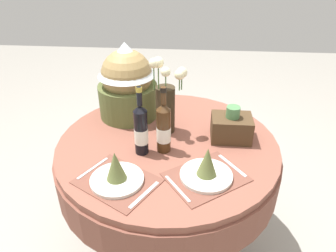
% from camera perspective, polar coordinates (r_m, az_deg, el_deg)
% --- Properties ---
extents(ground, '(8.00, 8.00, 0.00)m').
position_cam_1_polar(ground, '(2.21, -0.06, -19.32)').
color(ground, '#9E998E').
extents(dining_table, '(1.20, 1.20, 0.75)m').
position_cam_1_polar(dining_table, '(1.78, -0.08, -6.78)').
color(dining_table, brown).
rests_on(dining_table, ground).
extents(place_setting_left, '(0.42, 0.40, 0.16)m').
position_cam_1_polar(place_setting_left, '(1.43, -9.27, -8.43)').
color(place_setting_left, brown).
rests_on(place_setting_left, dining_table).
extents(place_setting_right, '(0.43, 0.41, 0.16)m').
position_cam_1_polar(place_setting_right, '(1.44, 6.97, -7.73)').
color(place_setting_right, brown).
rests_on(place_setting_right, dining_table).
extents(flower_vase, '(0.19, 0.14, 0.44)m').
position_cam_1_polar(flower_vase, '(1.70, -0.38, 4.35)').
color(flower_vase, '#332819').
rests_on(flower_vase, dining_table).
extents(wine_bottle_left, '(0.07, 0.07, 0.36)m').
position_cam_1_polar(wine_bottle_left, '(1.55, -4.89, -0.62)').
color(wine_bottle_left, black).
rests_on(wine_bottle_left, dining_table).
extents(wine_bottle_centre, '(0.07, 0.07, 0.35)m').
position_cam_1_polar(wine_bottle_centre, '(1.56, -0.79, -0.32)').
color(wine_bottle_centre, '#422814').
rests_on(wine_bottle_centre, dining_table).
extents(gift_tub_back_left, '(0.35, 0.35, 0.45)m').
position_cam_1_polar(gift_tub_back_left, '(1.87, -7.41, 8.36)').
color(gift_tub_back_left, '#566033').
rests_on(gift_tub_back_left, dining_table).
extents(woven_basket_side_right, '(0.21, 0.16, 0.19)m').
position_cam_1_polar(woven_basket_side_right, '(1.72, 11.32, -0.15)').
color(woven_basket_side_right, '#47331E').
rests_on(woven_basket_side_right, dining_table).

